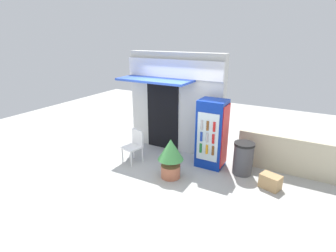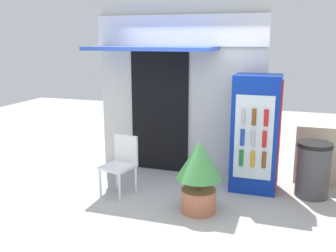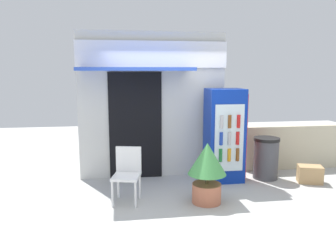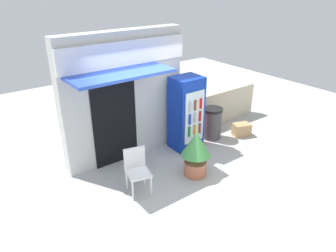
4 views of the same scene
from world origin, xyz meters
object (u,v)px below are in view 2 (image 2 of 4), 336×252
(drink_cooler, at_px, (256,133))
(plastic_chair, at_px, (121,161))
(potted_plant_near_shop, at_px, (199,171))
(trash_bin, at_px, (313,169))

(drink_cooler, distance_m, plastic_chair, 2.08)
(drink_cooler, bearing_deg, plastic_chair, -157.42)
(potted_plant_near_shop, height_order, trash_bin, potted_plant_near_shop)
(drink_cooler, xyz_separation_m, plastic_chair, (-1.89, -0.79, -0.39))
(plastic_chair, relative_size, potted_plant_near_shop, 0.89)
(drink_cooler, xyz_separation_m, trash_bin, (0.85, -0.03, -0.48))
(drink_cooler, bearing_deg, trash_bin, -1.77)
(potted_plant_near_shop, bearing_deg, drink_cooler, 59.41)
(plastic_chair, height_order, trash_bin, plastic_chair)
(drink_cooler, height_order, trash_bin, drink_cooler)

